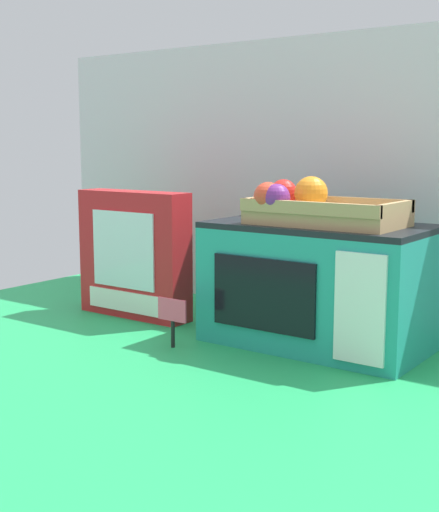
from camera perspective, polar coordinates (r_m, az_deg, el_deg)
name	(u,v)px	position (r m, az deg, el deg)	size (l,w,h in m)	color
ground_plane	(258,336)	(1.52, 3.11, -6.44)	(1.70, 1.70, 0.00)	#219E54
display_back_panel	(322,177)	(1.71, 8.28, 6.32)	(1.61, 0.03, 0.66)	silver
toy_microwave	(319,284)	(1.44, 7.97, -2.28)	(0.44, 0.25, 0.25)	teal
food_groups_crate	(313,209)	(1.40, 7.51, 3.81)	(0.30, 0.17, 0.09)	tan
cookie_set_box	(134,254)	(1.68, -6.90, 0.13)	(0.29, 0.08, 0.30)	red
price_sign	(172,315)	(1.42, -3.83, -4.77)	(0.07, 0.01, 0.10)	black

